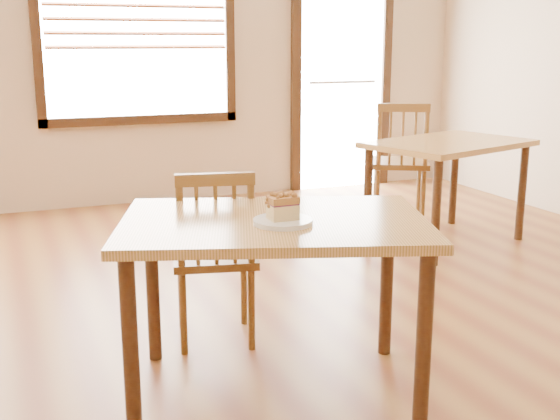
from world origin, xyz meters
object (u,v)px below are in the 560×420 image
object	(u,v)px
cafe_table_main	(274,242)
cafe_chair_main	(215,255)
cafe_table_second	(448,156)
cafe_chair_second	(400,161)
plate	(283,222)
cake_slice	(282,206)

from	to	relation	value
cafe_table_main	cafe_chair_main	world-z (taller)	cafe_chair_main
cafe_table_second	cafe_chair_second	world-z (taller)	cafe_chair_second
cafe_table_second	cafe_chair_second	size ratio (longest dim) A/B	1.32
plate	cafe_table_second	bearing A→B (deg)	40.86
cake_slice	cafe_chair_main	bearing A→B (deg)	96.73
cafe_chair_main	plate	xyz separation A→B (m)	(0.08, -0.66, 0.31)
cafe_chair_second	cake_slice	distance (m)	3.12
cafe_table_main	cafe_chair_main	distance (m)	0.61
cake_slice	cafe_table_main	bearing A→B (deg)	89.32
cafe_chair_main	cafe_chair_second	size ratio (longest dim) A/B	0.89
cafe_chair_second	cafe_table_main	bearing A→B (deg)	76.87
cafe_chair_main	cafe_chair_second	xyz separation A→B (m)	(2.08, 1.71, 0.05)
cafe_chair_main	cafe_table_second	xyz separation A→B (m)	(2.07, 1.06, 0.20)
cafe_table_main	cafe_chair_second	world-z (taller)	cafe_chair_second
cafe_table_second	cafe_chair_main	bearing A→B (deg)	-169.88
cafe_chair_main	cafe_table_second	size ratio (longest dim) A/B	0.68
cafe_chair_second	cafe_table_second	bearing A→B (deg)	117.16
cafe_table_second	cafe_chair_second	xyz separation A→B (m)	(0.01, 0.65, -0.14)
cafe_table_main	plate	world-z (taller)	plate
cafe_table_second	cafe_chair_second	distance (m)	0.67
plate	cafe_table_main	bearing A→B (deg)	91.79
plate	cake_slice	size ratio (longest dim) A/B	1.92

